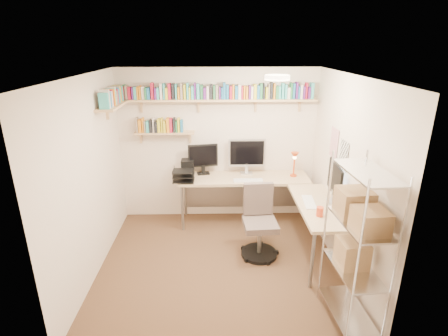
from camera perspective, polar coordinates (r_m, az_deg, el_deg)
The scene contains 6 objects.
ground at distance 4.94m, azimuth -0.76°, elevation -15.42°, with size 3.20×3.20×0.00m, color #472E1E.
room_shell at distance 4.24m, azimuth -0.79°, elevation 1.94°, with size 3.24×3.04×2.52m.
wall_shelves at distance 5.41m, azimuth -5.47°, elevation 10.95°, with size 3.12×1.09×0.80m.
corner_desk at distance 5.42m, azimuth 4.84°, elevation -2.52°, with size 2.42×2.10×1.40m.
office_chair at distance 4.97m, azimuth 5.78°, elevation -9.44°, with size 0.54×0.55×1.02m.
wire_rack at distance 3.75m, azimuth 20.92°, elevation -9.55°, with size 0.44×0.81×1.82m.
Camera 1 is at (-0.04, -4.04, 2.85)m, focal length 28.00 mm.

